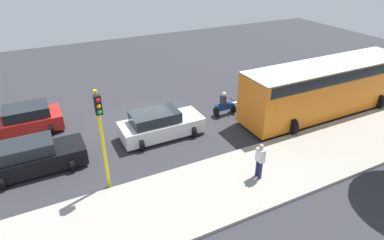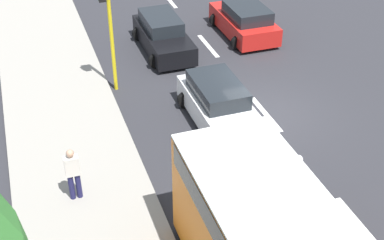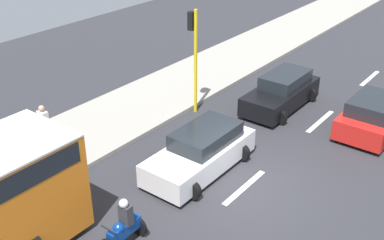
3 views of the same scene
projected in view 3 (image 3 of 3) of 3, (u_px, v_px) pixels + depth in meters
The scene contains 11 objects.
ground_plane at pixel (244, 189), 15.94m from camera, with size 40.00×60.00×0.10m, color #2D2D33.
sidewalk at pixel (99, 125), 19.67m from camera, with size 4.00×60.00×0.15m, color #9E998E.
lane_stripe_far_north at pixel (370, 78), 24.37m from camera, with size 0.20×2.40×0.01m, color white.
lane_stripe_north at pixel (320, 121), 20.14m from camera, with size 0.20×2.40×0.01m, color white.
lane_stripe_mid at pixel (244, 187), 15.91m from camera, with size 0.20×2.40×0.01m, color white.
car_black at pixel (282, 92), 21.11m from camera, with size 2.13×4.33×1.52m.
car_red at pixel (374, 115), 19.12m from camera, with size 2.33×4.09×1.52m.
car_white at pixel (201, 152), 16.58m from camera, with size 2.21×4.44×1.52m.
motorcycle at pixel (124, 227), 13.17m from camera, with size 0.60×1.30×1.53m.
pedestrian_near_signal at pixel (44, 125), 17.62m from camera, with size 0.40×0.24×1.69m.
traffic_light_corner at pixel (194, 47), 19.71m from camera, with size 0.49×0.24×4.50m.
Camera 3 is at (-6.61, 11.46, 9.30)m, focal length 44.86 mm.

